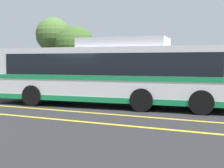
{
  "coord_description": "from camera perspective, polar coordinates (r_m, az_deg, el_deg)",
  "views": [
    {
      "loc": [
        7.64,
        -13.15,
        2.14
      ],
      "look_at": [
        1.45,
        0.39,
        1.06
      ],
      "focal_mm": 50.0,
      "sensor_mm": 36.0,
      "label": 1
    }
  ],
  "objects": [
    {
      "name": "lane_strip_0",
      "position": [
        13.09,
        -4.02,
        -5.25
      ],
      "size": [
        31.67,
        0.2,
        0.01
      ],
      "primitive_type": "cube",
      "rotation": [
        0.0,
        0.0,
        1.57
      ],
      "color": "gold",
      "rests_on": "ground_plane"
    },
    {
      "name": "tree_0",
      "position": [
        30.44,
        -10.72,
        8.81
      ],
      "size": [
        3.28,
        3.28,
        6.31
      ],
      "color": "#513823",
      "rests_on": "ground_plane"
    },
    {
      "name": "ground_plane",
      "position": [
        15.35,
        -5.56,
        -3.87
      ],
      "size": [
        220.0,
        220.0,
        0.0
      ],
      "primitive_type": "plane",
      "color": "#262628"
    },
    {
      "name": "transit_bus",
      "position": [
        14.88,
        0.07,
        2.11
      ],
      "size": [
        12.15,
        3.78,
        3.22
      ],
      "rotation": [
        0.0,
        0.0,
        1.67
      ],
      "color": "white",
      "rests_on": "ground_plane"
    },
    {
      "name": "lane_strip_1",
      "position": [
        11.54,
        -8.39,
        -6.56
      ],
      "size": [
        31.67,
        0.2,
        0.01
      ],
      "primitive_type": "cube",
      "rotation": [
        0.0,
        0.0,
        1.57
      ],
      "color": "gold",
      "rests_on": "ground_plane"
    },
    {
      "name": "curb_strip",
      "position": [
        20.96,
        7.27,
        -1.53
      ],
      "size": [
        39.67,
        0.36,
        0.15
      ],
      "primitive_type": "cube",
      "color": "#99999E",
      "rests_on": "ground_plane"
    },
    {
      "name": "parked_car_1",
      "position": [
        21.93,
        -6.74,
        0.34
      ],
      "size": [
        4.88,
        2.14,
        1.35
      ],
      "rotation": [
        0.0,
        0.0,
        -1.53
      ],
      "color": "olive",
      "rests_on": "ground_plane"
    },
    {
      "name": "parked_car_2",
      "position": [
        19.78,
        6.28,
        0.03
      ],
      "size": [
        4.12,
        2.21,
        1.46
      ],
      "rotation": [
        0.0,
        0.0,
        -1.49
      ],
      "color": "#9E9EA3",
      "rests_on": "ground_plane"
    },
    {
      "name": "tree_1",
      "position": [
        27.08,
        -6.78,
        6.93
      ],
      "size": [
        3.4,
        3.4,
        5.18
      ],
      "color": "#513823",
      "rests_on": "ground_plane"
    },
    {
      "name": "parked_car_0",
      "position": [
        25.84,
        -19.01,
        0.79
      ],
      "size": [
        4.67,
        2.1,
        1.45
      ],
      "rotation": [
        0.0,
        0.0,
        1.59
      ],
      "color": "olive",
      "rests_on": "ground_plane"
    }
  ]
}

